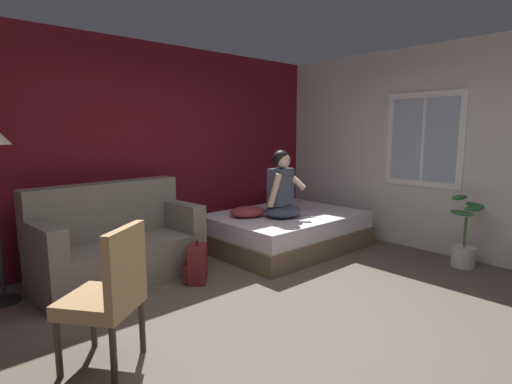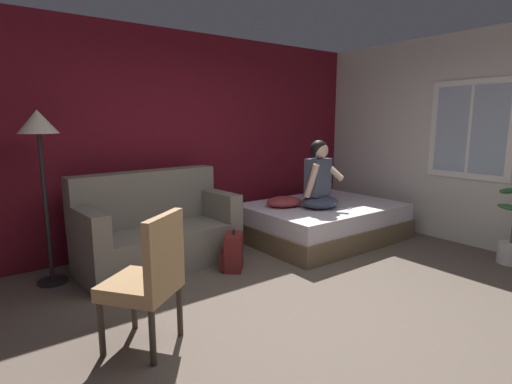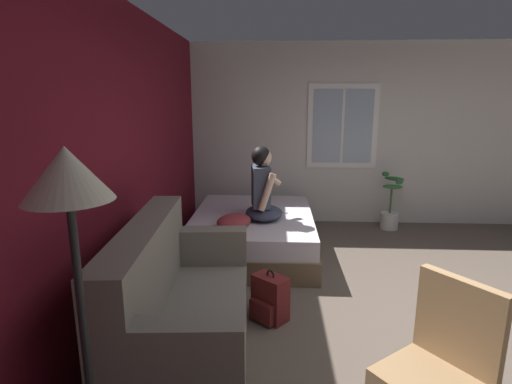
# 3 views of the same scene
# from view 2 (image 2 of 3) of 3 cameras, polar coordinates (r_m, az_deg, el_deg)

# --- Properties ---
(ground_plane) EXTENTS (40.00, 40.00, 0.00)m
(ground_plane) POSITION_cam_2_polar(r_m,az_deg,el_deg) (3.36, 8.87, -18.38)
(ground_plane) COLOR brown
(wall_back_accent) EXTENTS (11.12, 0.16, 2.70)m
(wall_back_accent) POSITION_cam_2_polar(r_m,az_deg,el_deg) (5.24, -12.81, 7.21)
(wall_back_accent) COLOR maroon
(wall_back_accent) RESTS_ON ground
(wall_side_with_window) EXTENTS (0.19, 6.73, 2.70)m
(wall_side_with_window) POSITION_cam_2_polar(r_m,az_deg,el_deg) (5.67, 32.18, 6.13)
(wall_side_with_window) COLOR silver
(wall_side_with_window) RESTS_ON ground
(bed) EXTENTS (2.04, 1.52, 0.48)m
(bed) POSITION_cam_2_polar(r_m,az_deg,el_deg) (5.55, 9.45, -4.17)
(bed) COLOR brown
(bed) RESTS_ON ground
(couch) EXTENTS (1.75, 0.94, 1.04)m
(couch) POSITION_cam_2_polar(r_m,az_deg,el_deg) (4.59, -14.01, -5.37)
(couch) COLOR slate
(couch) RESTS_ON ground
(side_chair) EXTENTS (0.64, 0.64, 0.98)m
(side_chair) POSITION_cam_2_polar(r_m,az_deg,el_deg) (2.93, -15.05, -11.57)
(side_chair) COLOR #382D23
(side_chair) RESTS_ON ground
(person_seated) EXTENTS (0.58, 0.51, 0.88)m
(person_seated) POSITION_cam_2_polar(r_m,az_deg,el_deg) (5.19, 9.01, 1.60)
(person_seated) COLOR #383D51
(person_seated) RESTS_ON bed
(backpack) EXTENTS (0.35, 0.35, 0.46)m
(backpack) POSITION_cam_2_polar(r_m,az_deg,el_deg) (4.37, -3.32, -8.61)
(backpack) COLOR maroon
(backpack) RESTS_ON ground
(throw_pillow) EXTENTS (0.57, 0.49, 0.14)m
(throw_pillow) POSITION_cam_2_polar(r_m,az_deg,el_deg) (5.24, 4.04, -1.39)
(throw_pillow) COLOR #993338
(throw_pillow) RESTS_ON bed
(cell_phone) EXTENTS (0.08, 0.15, 0.01)m
(cell_phone) POSITION_cam_2_polar(r_m,az_deg,el_deg) (5.29, 12.73, -2.22)
(cell_phone) COLOR #B7B7BC
(cell_phone) RESTS_ON bed
(floor_lamp) EXTENTS (0.36, 0.36, 1.70)m
(floor_lamp) POSITION_cam_2_polar(r_m,az_deg,el_deg) (4.28, -28.55, 6.68)
(floor_lamp) COLOR black
(floor_lamp) RESTS_ON ground
(potted_plant) EXTENTS (0.39, 0.37, 0.85)m
(potted_plant) POSITION_cam_2_polar(r_m,az_deg,el_deg) (5.35, 32.73, -5.52)
(potted_plant) COLOR silver
(potted_plant) RESTS_ON ground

